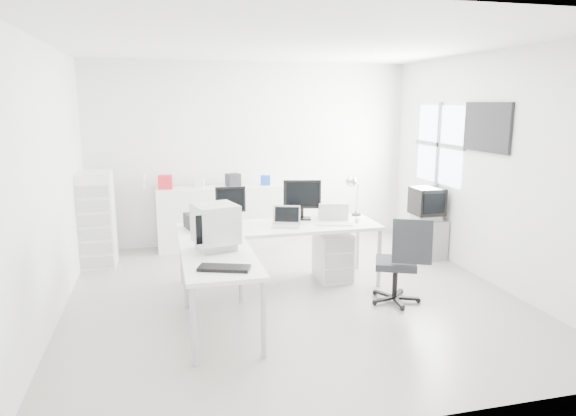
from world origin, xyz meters
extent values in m
cube|color=beige|center=(0.00, 0.00, 0.00)|extent=(5.00, 5.00, 0.01)
cube|color=white|center=(0.00, 0.00, 2.80)|extent=(5.00, 5.00, 0.01)
cube|color=silver|center=(0.00, 2.50, 1.40)|extent=(5.00, 0.02, 2.80)
cube|color=silver|center=(-2.50, 0.00, 1.40)|extent=(0.02, 5.00, 2.80)
cube|color=silver|center=(2.50, 0.00, 1.40)|extent=(0.02, 5.00, 2.80)
cube|color=white|center=(0.65, 0.45, 0.30)|extent=(0.40, 0.50, 0.60)
cube|color=black|center=(-0.90, 0.50, 0.83)|extent=(0.55, 0.47, 0.17)
cube|color=white|center=(0.60, 0.25, 0.76)|extent=(0.44, 0.22, 0.02)
sphere|color=white|center=(0.90, 0.30, 0.78)|extent=(0.07, 0.07, 0.07)
cube|color=#AAAAAA|center=(0.70, 0.62, 0.85)|extent=(0.44, 0.40, 0.21)
cube|color=black|center=(-0.90, -1.10, 0.77)|extent=(0.49, 0.32, 0.03)
cube|color=gray|center=(2.22, 0.99, 0.28)|extent=(0.51, 0.42, 0.56)
cube|color=white|center=(-0.55, 2.24, 0.47)|extent=(1.89, 0.47, 0.95)
cube|color=red|center=(-1.35, 2.24, 1.05)|extent=(0.21, 0.19, 0.20)
cube|color=white|center=(-0.85, 2.24, 1.01)|extent=(0.16, 0.15, 0.13)
cube|color=black|center=(-0.35, 2.24, 1.04)|extent=(0.23, 0.22, 0.19)
cube|color=#1940B3|center=(0.15, 2.24, 1.02)|extent=(0.17, 0.16, 0.15)
cylinder|color=white|center=(-1.65, 2.28, 1.06)|extent=(0.07, 0.07, 0.22)
cube|color=white|center=(-2.28, 1.77, 0.64)|extent=(0.45, 0.54, 1.29)
camera|label=1|loc=(-1.40, -5.42, 2.20)|focal=32.00mm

